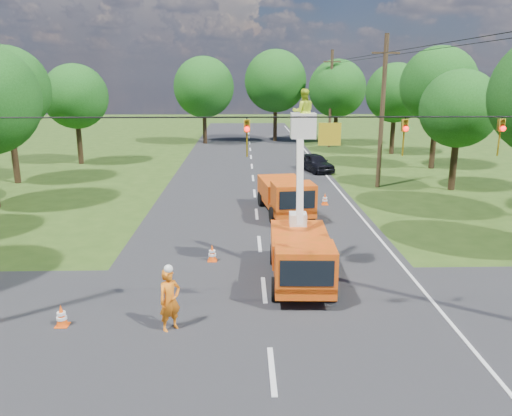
{
  "coord_description": "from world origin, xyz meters",
  "views": [
    {
      "loc": [
        -0.7,
        -11.26,
        7.34
      ],
      "look_at": [
        -0.24,
        6.65,
        2.6
      ],
      "focal_mm": 35.0,
      "sensor_mm": 36.0,
      "label": 1
    }
  ],
  "objects_px": {
    "pole_right_far": "(331,98)",
    "tree_far_c": "(337,89)",
    "ground_worker": "(170,300)",
    "traffic_cone_3": "(320,234)",
    "distant_car": "(315,163)",
    "tree_right_d": "(439,85)",
    "tree_left_f": "(75,97)",
    "tree_right_e": "(395,93)",
    "pole_right_mid": "(382,111)",
    "tree_far_b": "(276,81)",
    "tree_right_c": "(459,109)",
    "tree_far_a": "(204,87)",
    "second_truck": "(286,195)",
    "traffic_cone_8": "(212,253)",
    "traffic_cone_4": "(61,316)",
    "bucket_truck": "(301,244)",
    "traffic_cone_2": "(283,264)",
    "tree_left_e": "(6,89)",
    "traffic_cone_7": "(325,199)"
  },
  "relations": [
    {
      "from": "pole_right_far",
      "to": "tree_far_c",
      "type": "bearing_deg",
      "value": 63.43
    },
    {
      "from": "ground_worker",
      "to": "traffic_cone_3",
      "type": "xyz_separation_m",
      "value": [
        5.69,
        8.07,
        -0.61
      ]
    },
    {
      "from": "distant_car",
      "to": "tree_right_d",
      "type": "distance_m",
      "value": 11.53
    },
    {
      "from": "tree_left_f",
      "to": "tree_right_e",
      "type": "bearing_deg",
      "value": 9.92
    },
    {
      "from": "pole_right_mid",
      "to": "tree_far_c",
      "type": "xyz_separation_m",
      "value": [
        1.0,
        22.0,
        0.96
      ]
    },
    {
      "from": "tree_left_f",
      "to": "tree_far_b",
      "type": "distance_m",
      "value": 23.3
    },
    {
      "from": "tree_right_c",
      "to": "tree_far_a",
      "type": "xyz_separation_m",
      "value": [
        -18.2,
        24.0,
        0.88
      ]
    },
    {
      "from": "second_truck",
      "to": "traffic_cone_3",
      "type": "xyz_separation_m",
      "value": [
        1.21,
        -4.66,
        -0.75
      ]
    },
    {
      "from": "traffic_cone_8",
      "to": "tree_left_f",
      "type": "xyz_separation_m",
      "value": [
        -12.8,
        24.04,
        5.33
      ]
    },
    {
      "from": "traffic_cone_4",
      "to": "tree_far_b",
      "type": "xyz_separation_m",
      "value": [
        9.21,
        44.44,
        6.45
      ]
    },
    {
      "from": "traffic_cone_3",
      "to": "tree_right_e",
      "type": "relative_size",
      "value": 0.08
    },
    {
      "from": "pole_right_mid",
      "to": "pole_right_far",
      "type": "xyz_separation_m",
      "value": [
        0.0,
        20.0,
        0.0
      ]
    },
    {
      "from": "traffic_cone_8",
      "to": "pole_right_mid",
      "type": "distance_m",
      "value": 18.17
    },
    {
      "from": "bucket_truck",
      "to": "traffic_cone_4",
      "type": "bearing_deg",
      "value": -154.9
    },
    {
      "from": "second_truck",
      "to": "pole_right_far",
      "type": "relative_size",
      "value": 0.59
    },
    {
      "from": "traffic_cone_2",
      "to": "traffic_cone_8",
      "type": "distance_m",
      "value": 3.11
    },
    {
      "from": "second_truck",
      "to": "ground_worker",
      "type": "height_order",
      "value": "second_truck"
    },
    {
      "from": "distant_car",
      "to": "tree_left_f",
      "type": "relative_size",
      "value": 0.5
    },
    {
      "from": "tree_right_c",
      "to": "tree_far_c",
      "type": "distance_m",
      "value": 23.31
    },
    {
      "from": "second_truck",
      "to": "pole_right_mid",
      "type": "height_order",
      "value": "pole_right_mid"
    },
    {
      "from": "traffic_cone_4",
      "to": "traffic_cone_8",
      "type": "distance_m",
      "value": 6.85
    },
    {
      "from": "tree_far_c",
      "to": "distant_car",
      "type": "bearing_deg",
      "value": -105.51
    },
    {
      "from": "bucket_truck",
      "to": "ground_worker",
      "type": "bearing_deg",
      "value": -138.48
    },
    {
      "from": "second_truck",
      "to": "ground_worker",
      "type": "xyz_separation_m",
      "value": [
        -4.47,
        -12.73,
        -0.14
      ]
    },
    {
      "from": "second_truck",
      "to": "tree_far_b",
      "type": "distance_m",
      "value": 32.53
    },
    {
      "from": "ground_worker",
      "to": "pole_right_far",
      "type": "height_order",
      "value": "pole_right_far"
    },
    {
      "from": "second_truck",
      "to": "tree_left_e",
      "type": "distance_m",
      "value": 21.16
    },
    {
      "from": "pole_right_far",
      "to": "tree_left_e",
      "type": "bearing_deg",
      "value": -144.57
    },
    {
      "from": "tree_far_c",
      "to": "tree_far_a",
      "type": "bearing_deg",
      "value": 176.05
    },
    {
      "from": "tree_left_e",
      "to": "tree_far_a",
      "type": "relative_size",
      "value": 0.99
    },
    {
      "from": "distant_car",
      "to": "traffic_cone_3",
      "type": "distance_m",
      "value": 17.58
    },
    {
      "from": "second_truck",
      "to": "tree_right_c",
      "type": "distance_m",
      "value": 13.73
    },
    {
      "from": "traffic_cone_4",
      "to": "tree_right_e",
      "type": "relative_size",
      "value": 0.08
    },
    {
      "from": "traffic_cone_3",
      "to": "tree_far_b",
      "type": "height_order",
      "value": "tree_far_b"
    },
    {
      "from": "traffic_cone_4",
      "to": "tree_left_f",
      "type": "relative_size",
      "value": 0.08
    },
    {
      "from": "tree_left_f",
      "to": "tree_far_c",
      "type": "relative_size",
      "value": 0.92
    },
    {
      "from": "pole_right_far",
      "to": "tree_far_b",
      "type": "xyz_separation_m",
      "value": [
        -5.5,
        5.0,
        1.7
      ]
    },
    {
      "from": "tree_left_e",
      "to": "tree_right_e",
      "type": "relative_size",
      "value": 1.09
    },
    {
      "from": "pole_right_mid",
      "to": "tree_right_d",
      "type": "bearing_deg",
      "value": 48.01
    },
    {
      "from": "distant_car",
      "to": "tree_far_c",
      "type": "height_order",
      "value": "tree_far_c"
    },
    {
      "from": "traffic_cone_4",
      "to": "tree_far_c",
      "type": "height_order",
      "value": "tree_far_c"
    },
    {
      "from": "pole_right_mid",
      "to": "tree_right_d",
      "type": "distance_m",
      "value": 9.55
    },
    {
      "from": "second_truck",
      "to": "tree_far_b",
      "type": "relative_size",
      "value": 0.57
    },
    {
      "from": "pole_right_mid",
      "to": "tree_far_c",
      "type": "height_order",
      "value": "pole_right_mid"
    },
    {
      "from": "traffic_cone_2",
      "to": "traffic_cone_7",
      "type": "bearing_deg",
      "value": 72.58
    },
    {
      "from": "ground_worker",
      "to": "traffic_cone_4",
      "type": "xyz_separation_m",
      "value": [
        -3.32,
        0.29,
        -0.61
      ]
    },
    {
      "from": "tree_right_e",
      "to": "tree_right_c",
      "type": "bearing_deg",
      "value": -92.15
    },
    {
      "from": "second_truck",
      "to": "tree_right_d",
      "type": "relative_size",
      "value": 0.61
    },
    {
      "from": "pole_right_far",
      "to": "traffic_cone_8",
      "type": "bearing_deg",
      "value": -107.14
    },
    {
      "from": "tree_left_e",
      "to": "traffic_cone_8",
      "type": "bearing_deg",
      "value": -47.31
    }
  ]
}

